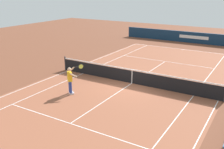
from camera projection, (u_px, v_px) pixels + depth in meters
ground_plane at (132, 83)px, 17.41m from camera, size 60.00×60.00×0.00m
court_slab at (132, 83)px, 17.41m from camera, size 24.20×11.40×0.00m
court_line_markings at (132, 83)px, 17.41m from camera, size 23.85×11.05×0.01m
tennis_net at (132, 76)px, 17.25m from camera, size 0.10×11.70×1.08m
stadium_barrier at (194, 38)px, 30.13m from camera, size 0.26×17.00×1.26m
tennis_player_near at (70, 79)px, 15.41m from camera, size 1.16×0.75×1.70m
tennis_ball at (147, 79)px, 18.12m from camera, size 0.07×0.07×0.07m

